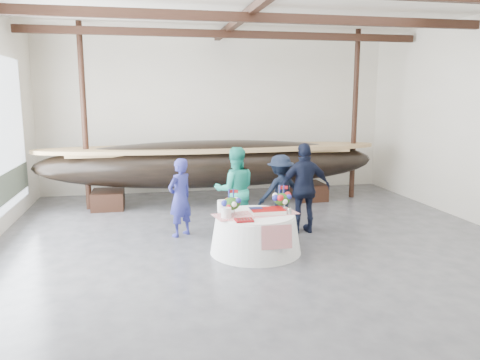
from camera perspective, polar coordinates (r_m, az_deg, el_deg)
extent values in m
cube|color=#3D3D42|center=(8.34, 3.63, -9.25)|extent=(10.00, 12.00, 0.01)
cube|color=silver|center=(13.75, -2.82, 8.02)|extent=(10.00, 0.02, 4.50)
cube|color=black|center=(9.43, 1.44, 19.20)|extent=(9.80, 0.12, 0.18)
cube|color=black|center=(11.86, -1.38, 17.36)|extent=(9.80, 0.12, 0.18)
cylinder|color=black|center=(11.96, -18.46, 7.18)|extent=(0.14, 0.14, 4.50)
cylinder|color=black|center=(13.12, 13.80, 7.63)|extent=(0.14, 0.14, 4.50)
cube|color=black|center=(12.18, -15.77, -2.29)|extent=(0.77, 0.99, 0.44)
cube|color=black|center=(12.88, 8.39, -1.33)|extent=(0.77, 0.99, 0.44)
ellipsoid|color=black|center=(12.11, -3.38, 2.00)|extent=(8.82, 1.76, 1.21)
cube|color=#9E7A4C|center=(12.06, -3.40, 3.55)|extent=(7.06, 1.16, 0.07)
cone|color=white|center=(8.44, 1.90, -6.59)|extent=(1.63, 1.63, 0.67)
cylinder|color=white|center=(8.35, 1.92, -4.31)|extent=(1.38, 1.38, 0.04)
cube|color=#B6121F|center=(8.34, 1.92, -4.16)|extent=(1.58, 0.80, 0.01)
cube|color=white|center=(8.40, 3.36, -3.84)|extent=(0.60, 0.40, 0.07)
cylinder|color=white|center=(8.07, -1.70, -4.02)|extent=(0.18, 0.18, 0.18)
cylinder|color=white|center=(8.52, -2.19, -3.17)|extent=(0.18, 0.18, 0.20)
cube|color=maroon|center=(7.88, 0.50, -4.93)|extent=(0.30, 0.24, 0.03)
cone|color=silver|center=(8.37, 6.03, -3.76)|extent=(0.09, 0.09, 0.12)
imported|color=navy|center=(9.37, -7.32, -2.13)|extent=(0.68, 0.65, 1.57)
imported|color=teal|center=(9.55, -0.60, -1.22)|extent=(0.88, 0.69, 1.76)
imported|color=black|center=(9.91, 4.96, -1.42)|extent=(1.12, 0.80, 1.57)
imported|color=black|center=(9.60, 7.88, -1.01)|extent=(1.08, 0.45, 1.85)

